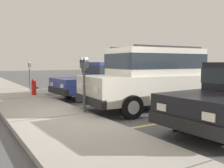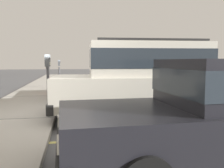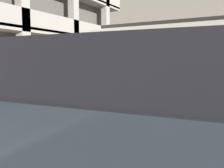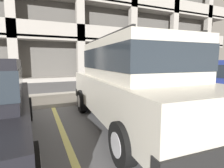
{
  "view_description": "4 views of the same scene",
  "coord_description": "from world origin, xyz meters",
  "px_view_note": "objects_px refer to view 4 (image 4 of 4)",
  "views": [
    {
      "loc": [
        -6.25,
        3.29,
        1.54
      ],
      "look_at": [
        -0.12,
        -0.41,
        0.91
      ],
      "focal_mm": 40.0,
      "sensor_mm": 36.0,
      "label": 1
    },
    {
      "loc": [
        -6.22,
        -0.25,
        1.52
      ],
      "look_at": [
        -0.27,
        -1.2,
        0.96
      ],
      "focal_mm": 40.0,
      "sensor_mm": 36.0,
      "label": 2
    },
    {
      "loc": [
        -4.12,
        -2.85,
        1.49
      ],
      "look_at": [
        0.02,
        -0.67,
        1.04
      ],
      "focal_mm": 40.0,
      "sensor_mm": 36.0,
      "label": 3
    },
    {
      "loc": [
        -2.05,
        -5.64,
        1.52
      ],
      "look_at": [
        0.06,
        -0.83,
        0.82
      ],
      "focal_mm": 28.0,
      "sensor_mm": 36.0,
      "label": 4
    }
  ],
  "objects_px": {
    "parking_garage": "(68,16)",
    "fire_hydrant": "(187,83)",
    "dark_hatchback": "(224,84)",
    "parking_meter_near": "(101,68)",
    "parking_meter_far": "(217,70)",
    "silver_suv": "(132,79)"
  },
  "relations": [
    {
      "from": "parking_garage",
      "to": "fire_hydrant",
      "type": "distance_m",
      "value": 14.01
    },
    {
      "from": "dark_hatchback",
      "to": "parking_garage",
      "type": "bearing_deg",
      "value": 94.4
    },
    {
      "from": "parking_meter_near",
      "to": "dark_hatchback",
      "type": "bearing_deg",
      "value": -38.9
    },
    {
      "from": "parking_garage",
      "to": "fire_hydrant",
      "type": "relative_size",
      "value": 45.71
    },
    {
      "from": "parking_meter_far",
      "to": "fire_hydrant",
      "type": "distance_m",
      "value": 1.91
    },
    {
      "from": "dark_hatchback",
      "to": "parking_garage",
      "type": "xyz_separation_m",
      "value": [
        -2.02,
        15.19,
        5.21
      ]
    },
    {
      "from": "parking_meter_near",
      "to": "parking_garage",
      "type": "distance_m",
      "value": 13.58
    },
    {
      "from": "parking_meter_far",
      "to": "parking_garage",
      "type": "height_order",
      "value": "parking_garage"
    },
    {
      "from": "parking_meter_far",
      "to": "fire_hydrant",
      "type": "bearing_deg",
      "value": 171.81
    },
    {
      "from": "parking_meter_near",
      "to": "parking_garage",
      "type": "height_order",
      "value": "parking_garage"
    },
    {
      "from": "fire_hydrant",
      "to": "parking_meter_far",
      "type": "bearing_deg",
      "value": -8.19
    },
    {
      "from": "parking_meter_near",
      "to": "fire_hydrant",
      "type": "relative_size",
      "value": 2.22
    },
    {
      "from": "silver_suv",
      "to": "parking_meter_near",
      "type": "height_order",
      "value": "silver_suv"
    },
    {
      "from": "parking_garage",
      "to": "silver_suv",
      "type": "bearing_deg",
      "value": -94.58
    },
    {
      "from": "parking_meter_near",
      "to": "parking_meter_far",
      "type": "height_order",
      "value": "parking_meter_near"
    },
    {
      "from": "dark_hatchback",
      "to": "parking_meter_near",
      "type": "xyz_separation_m",
      "value": [
        -3.11,
        2.51,
        0.45
      ]
    },
    {
      "from": "dark_hatchback",
      "to": "fire_hydrant",
      "type": "distance_m",
      "value": 3.18
    },
    {
      "from": "silver_suv",
      "to": "parking_garage",
      "type": "height_order",
      "value": "parking_garage"
    },
    {
      "from": "parking_meter_near",
      "to": "parking_meter_far",
      "type": "distance_m",
      "value": 6.35
    },
    {
      "from": "silver_suv",
      "to": "fire_hydrant",
      "type": "height_order",
      "value": "silver_suv"
    },
    {
      "from": "fire_hydrant",
      "to": "dark_hatchback",
      "type": "bearing_deg",
      "value": -117.14
    },
    {
      "from": "dark_hatchback",
      "to": "fire_hydrant",
      "type": "xyz_separation_m",
      "value": [
        1.44,
        2.81,
        -0.36
      ]
    }
  ]
}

